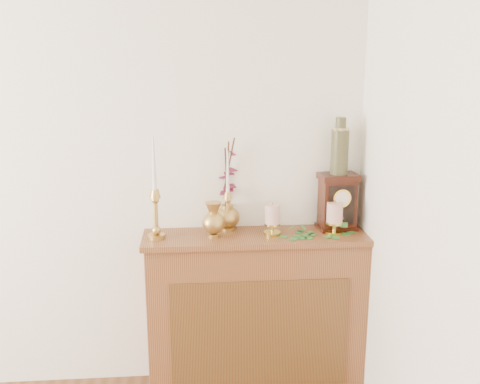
{
  "coord_description": "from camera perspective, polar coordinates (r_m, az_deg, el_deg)",
  "views": [
    {
      "loc": [
        1.07,
        -0.79,
        1.91
      ],
      "look_at": [
        1.3,
        2.05,
        1.18
      ],
      "focal_mm": 42.0,
      "sensor_mm": 36.0,
      "label": 1
    }
  ],
  "objects": [
    {
      "name": "ginger_jar",
      "position": [
        3.13,
        -1.24,
        0.55
      ],
      "size": [
        0.21,
        0.23,
        0.52
      ],
      "rotation": [
        0.0,
        0.0,
        0.14
      ],
      "color": "tan",
      "rests_on": "console_shelf"
    },
    {
      "name": "bud_vase",
      "position": [
        2.98,
        -2.72,
        -2.89
      ],
      "size": [
        0.12,
        0.12,
        0.19
      ],
      "rotation": [
        0.0,
        0.0,
        0.31
      ],
      "color": "tan",
      "rests_on": "console_shelf"
    },
    {
      "name": "console_shelf",
      "position": [
        3.25,
        1.66,
        -12.57
      ],
      "size": [
        1.24,
        0.34,
        0.93
      ],
      "color": "brown",
      "rests_on": "ground"
    },
    {
      "name": "mantel_clock",
      "position": [
        3.16,
        9.87,
        -1.03
      ],
      "size": [
        0.22,
        0.17,
        0.31
      ],
      "rotation": [
        0.0,
        0.0,
        0.1
      ],
      "color": "#38150B",
      "rests_on": "console_shelf"
    },
    {
      "name": "candlestick_left",
      "position": [
        2.98,
        -8.58,
        -1.4
      ],
      "size": [
        0.09,
        0.09,
        0.55
      ],
      "rotation": [
        0.0,
        0.0,
        -0.04
      ],
      "color": "tan",
      "rests_on": "console_shelf"
    },
    {
      "name": "candlestick_center",
      "position": [
        3.08,
        -1.25,
        -1.32
      ],
      "size": [
        0.08,
        0.08,
        0.45
      ],
      "rotation": [
        0.0,
        0.0,
        -0.29
      ],
      "color": "tan",
      "rests_on": "console_shelf"
    },
    {
      "name": "ivy_garland",
      "position": [
        3.07,
        8.0,
        -4.19
      ],
      "size": [
        0.38,
        0.16,
        0.07
      ],
      "rotation": [
        0.0,
        0.0,
        -0.22
      ],
      "color": "#306A28",
      "rests_on": "console_shelf"
    },
    {
      "name": "pillar_candle_right",
      "position": [
        3.08,
        9.58,
        -2.48
      ],
      "size": [
        0.1,
        0.1,
        0.19
      ],
      "rotation": [
        0.0,
        0.0,
        0.21
      ],
      "color": "gold",
      "rests_on": "console_shelf"
    },
    {
      "name": "ceramic_vase",
      "position": [
        3.1,
        10.09,
        4.34
      ],
      "size": [
        0.1,
        0.1,
        0.31
      ],
      "rotation": [
        0.0,
        0.0,
        0.1
      ],
      "color": "#172E21",
      "rests_on": "mantel_clock"
    },
    {
      "name": "pillar_candle_left",
      "position": [
        3.03,
        3.31,
        -2.65
      ],
      "size": [
        0.09,
        0.09,
        0.18
      ],
      "rotation": [
        0.0,
        0.0,
        0.04
      ],
      "color": "gold",
      "rests_on": "console_shelf"
    }
  ]
}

